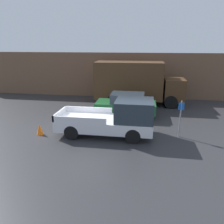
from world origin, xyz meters
TOP-DOWN VIEW (x-y plane):
  - ground_plane at (0.00, 0.00)m, footprint 60.00×60.00m
  - building_wall at (0.00, 8.45)m, footprint 28.00×0.15m
  - pickup_truck at (1.77, -0.83)m, footprint 5.35×2.07m
  - car at (2.10, 2.74)m, footprint 4.21×1.86m
  - delivery_truck at (2.52, 6.21)m, footprint 7.38×2.38m
  - parking_sign at (5.35, -0.50)m, footprint 0.30×0.07m
  - newspaper_box at (-0.98, 8.12)m, footprint 0.45×0.40m
  - traffic_cone at (-2.47, -1.38)m, footprint 0.40×0.40m

SIDE VIEW (x-z plane):
  - ground_plane at x=0.00m, z-range 0.00..0.00m
  - traffic_cone at x=-2.47m, z-range 0.00..0.63m
  - newspaper_box at x=-0.98m, z-range 0.00..1.03m
  - car at x=2.10m, z-range 0.01..1.66m
  - pickup_truck at x=1.77m, z-range -0.07..2.03m
  - parking_sign at x=5.35m, z-range 0.14..2.21m
  - delivery_truck at x=2.52m, z-range 0.12..3.67m
  - building_wall at x=0.00m, z-range 0.00..4.19m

